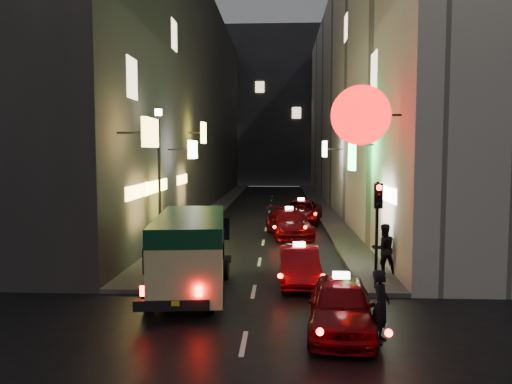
% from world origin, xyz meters
% --- Properties ---
extents(building_left, '(7.39, 52.00, 18.00)m').
position_xyz_m(building_left, '(-8.00, 33.99, 9.00)').
color(building_left, '#33302E').
rests_on(building_left, ground).
extents(building_right, '(8.41, 52.00, 18.00)m').
position_xyz_m(building_right, '(8.00, 33.99, 9.00)').
color(building_right, '#B3ADA4').
rests_on(building_right, ground).
extents(building_far, '(30.00, 10.00, 22.00)m').
position_xyz_m(building_far, '(0.00, 66.00, 11.00)').
color(building_far, '#313136').
rests_on(building_far, ground).
extents(sidewalk_left, '(1.50, 52.00, 0.15)m').
position_xyz_m(sidewalk_left, '(-4.25, 34.00, 0.07)').
color(sidewalk_left, '#4E4B48').
rests_on(sidewalk_left, ground).
extents(sidewalk_right, '(1.50, 52.00, 0.15)m').
position_xyz_m(sidewalk_right, '(4.25, 34.00, 0.07)').
color(sidewalk_right, '#4E4B48').
rests_on(sidewalk_right, ground).
extents(minibus, '(2.73, 6.16, 2.56)m').
position_xyz_m(minibus, '(-2.02, 8.19, 1.62)').
color(minibus, '#DACE88').
rests_on(minibus, ground).
extents(taxi_near, '(2.53, 5.23, 1.78)m').
position_xyz_m(taxi_near, '(2.42, 4.92, 0.81)').
color(taxi_near, '#69040A').
rests_on(taxi_near, ground).
extents(taxi_second, '(2.00, 4.72, 1.66)m').
position_xyz_m(taxi_second, '(1.53, 9.72, 0.75)').
color(taxi_second, '#69040A').
rests_on(taxi_second, ground).
extents(taxi_third, '(3.08, 5.72, 1.90)m').
position_xyz_m(taxi_third, '(1.34, 19.46, 0.86)').
color(taxi_third, '#69040A').
rests_on(taxi_third, ground).
extents(taxi_far, '(3.00, 5.68, 1.89)m').
position_xyz_m(taxi_far, '(2.22, 24.90, 0.86)').
color(taxi_far, '#69040A').
rests_on(taxi_far, ground).
extents(pedestrian_crossing, '(0.66, 0.78, 2.01)m').
position_xyz_m(pedestrian_crossing, '(3.30, 4.28, 1.00)').
color(pedestrian_crossing, black).
rests_on(pedestrian_crossing, ground).
extents(pedestrian_sidewalk, '(0.87, 0.63, 2.09)m').
position_xyz_m(pedestrian_sidewalk, '(4.65, 10.62, 1.19)').
color(pedestrian_sidewalk, black).
rests_on(pedestrian_sidewalk, sidewalk_right).
extents(traffic_light, '(0.26, 0.43, 3.50)m').
position_xyz_m(traffic_light, '(4.00, 8.47, 2.69)').
color(traffic_light, black).
rests_on(traffic_light, sidewalk_right).
extents(lamp_post, '(0.28, 0.28, 6.22)m').
position_xyz_m(lamp_post, '(-4.20, 13.00, 3.72)').
color(lamp_post, black).
rests_on(lamp_post, sidewalk_left).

